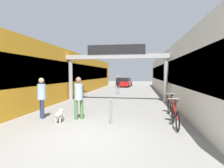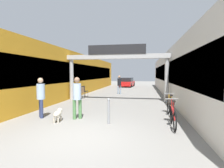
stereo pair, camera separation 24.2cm
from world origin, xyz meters
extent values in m
plane|color=gray|center=(0.00, 0.00, 0.00)|extent=(80.00, 80.00, 0.00)
cube|color=gold|center=(-5.10, 11.00, 1.84)|extent=(3.00, 26.00, 3.67)
cube|color=black|center=(-3.62, 11.00, 2.02)|extent=(0.04, 23.40, 1.47)
cube|color=beige|center=(5.10, 11.00, 1.84)|extent=(3.00, 26.00, 3.67)
cube|color=black|center=(3.62, 11.00, 2.02)|extent=(0.04, 23.40, 1.47)
cylinder|color=#B2B2B2|center=(-3.35, 7.15, 1.47)|extent=(0.28, 0.28, 2.93)
cylinder|color=#B2B2B2|center=(3.35, 7.15, 1.47)|extent=(0.28, 0.28, 2.93)
cube|color=#B2B2B2|center=(0.00, 7.15, 3.09)|extent=(7.40, 0.44, 0.31)
cube|color=#232326|center=(0.00, 6.95, 3.56)|extent=(3.96, 0.10, 0.64)
cylinder|color=#4C7F47|center=(-0.98, 1.96, 0.41)|extent=(0.19, 0.19, 0.82)
cylinder|color=#4C7F47|center=(-0.78, 2.09, 0.41)|extent=(0.19, 0.19, 0.82)
cylinder|color=#A5BFE0|center=(-0.88, 2.02, 1.16)|extent=(0.47, 0.47, 0.68)
sphere|color=#8C664C|center=(-0.88, 2.02, 1.65)|extent=(0.32, 0.32, 0.23)
cylinder|color=navy|center=(-2.60, 2.05, 0.40)|extent=(0.20, 0.20, 0.81)
cylinder|color=navy|center=(-2.44, 1.87, 0.40)|extent=(0.20, 0.20, 0.81)
cylinder|color=#A5BFE0|center=(-2.52, 1.96, 1.14)|extent=(0.48, 0.48, 0.67)
sphere|color=tan|center=(-2.52, 1.96, 1.62)|extent=(0.32, 0.32, 0.23)
cylinder|color=#8C9EB2|center=(-0.30, 11.25, 0.41)|extent=(0.19, 0.19, 0.81)
cylinder|color=#8C9EB2|center=(-0.50, 11.12, 0.41)|extent=(0.19, 0.19, 0.81)
cylinder|color=black|center=(-0.40, 11.18, 1.15)|extent=(0.47, 0.47, 0.67)
sphere|color=tan|center=(-0.40, 11.18, 1.63)|extent=(0.32, 0.32, 0.23)
ellipsoid|color=beige|center=(-1.49, 1.46, 0.31)|extent=(0.36, 0.64, 0.24)
sphere|color=beige|center=(-1.53, 1.73, 0.40)|extent=(0.24, 0.24, 0.20)
sphere|color=white|center=(-1.52, 1.64, 0.30)|extent=(0.17, 0.17, 0.15)
cylinder|color=beige|center=(-1.60, 1.63, 0.10)|extent=(0.08, 0.08, 0.19)
cylinder|color=beige|center=(-1.44, 1.65, 0.10)|extent=(0.08, 0.08, 0.19)
cylinder|color=beige|center=(-1.54, 1.27, 0.10)|extent=(0.08, 0.08, 0.19)
cylinder|color=beige|center=(-1.38, 1.30, 0.10)|extent=(0.08, 0.08, 0.19)
torus|color=black|center=(2.93, 2.10, 0.34)|extent=(0.07, 0.67, 0.67)
torus|color=black|center=(2.89, 1.08, 0.34)|extent=(0.07, 0.67, 0.67)
cube|color=red|center=(2.91, 1.59, 0.52)|extent=(0.07, 0.94, 0.34)
cylinder|color=red|center=(2.90, 1.47, 0.74)|extent=(0.03, 0.03, 0.42)
cube|color=black|center=(2.90, 1.47, 0.96)|extent=(0.11, 0.22, 0.05)
cylinder|color=red|center=(2.92, 2.04, 0.72)|extent=(0.03, 0.03, 0.46)
cylinder|color=gray|center=(2.92, 2.04, 0.96)|extent=(0.46, 0.04, 0.03)
cube|color=#332D28|center=(2.93, 2.24, 0.80)|extent=(0.25, 0.21, 0.20)
torus|color=black|center=(3.05, 3.79, 0.34)|extent=(0.07, 0.67, 0.67)
torus|color=black|center=(3.07, 2.77, 0.34)|extent=(0.07, 0.67, 0.67)
cube|color=gold|center=(3.06, 3.28, 0.52)|extent=(0.06, 0.94, 0.34)
cylinder|color=gold|center=(3.06, 3.16, 0.74)|extent=(0.03, 0.03, 0.42)
cube|color=black|center=(3.06, 3.16, 0.96)|extent=(0.11, 0.22, 0.05)
cylinder|color=gold|center=(3.05, 3.73, 0.72)|extent=(0.03, 0.03, 0.46)
cylinder|color=gray|center=(3.05, 3.73, 0.96)|extent=(0.46, 0.04, 0.03)
cube|color=#332D28|center=(3.04, 3.93, 0.80)|extent=(0.25, 0.21, 0.20)
cylinder|color=gray|center=(0.55, 1.58, 0.45)|extent=(0.10, 0.10, 0.89)
sphere|color=gray|center=(0.55, 1.58, 0.92)|extent=(0.10, 0.10, 0.10)
cylinder|color=gray|center=(-3.11, 7.57, 0.23)|extent=(0.04, 0.04, 0.45)
cylinder|color=gray|center=(-3.01, 7.90, 0.23)|extent=(0.04, 0.04, 0.45)
cylinder|color=gray|center=(-2.78, 7.48, 0.23)|extent=(0.04, 0.04, 0.45)
cylinder|color=gray|center=(-2.69, 7.81, 0.23)|extent=(0.04, 0.04, 0.45)
cube|color=olive|center=(-2.90, 7.69, 0.47)|extent=(0.49, 0.49, 0.04)
cube|color=olive|center=(-2.72, 7.64, 0.69)|extent=(0.15, 0.40, 0.40)
cylinder|color=gray|center=(-2.71, 8.93, 0.23)|extent=(0.04, 0.04, 0.45)
cylinder|color=gray|center=(-2.83, 8.60, 0.23)|extent=(0.04, 0.04, 0.45)
cylinder|color=gray|center=(-3.03, 9.04, 0.23)|extent=(0.04, 0.04, 0.45)
cylinder|color=gray|center=(-3.15, 8.72, 0.23)|extent=(0.04, 0.04, 0.45)
cube|color=black|center=(-2.93, 8.82, 0.47)|extent=(0.51, 0.51, 0.04)
cube|color=black|center=(-3.10, 8.88, 0.69)|extent=(0.17, 0.39, 0.40)
cube|color=red|center=(-0.62, 20.80, 0.48)|extent=(2.12, 4.15, 0.60)
cube|color=#1E2328|center=(-0.63, 20.65, 1.06)|extent=(1.78, 2.34, 0.55)
cylinder|color=black|center=(-1.27, 22.32, 0.30)|extent=(0.26, 0.62, 0.60)
cylinder|color=black|center=(0.31, 22.17, 0.30)|extent=(0.26, 0.62, 0.60)
cylinder|color=black|center=(-1.55, 19.43, 0.30)|extent=(0.26, 0.62, 0.60)
cylinder|color=black|center=(0.03, 19.28, 0.30)|extent=(0.26, 0.62, 0.60)
camera|label=1|loc=(1.64, -4.91, 1.91)|focal=28.00mm
camera|label=2|loc=(1.88, -4.87, 1.91)|focal=28.00mm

